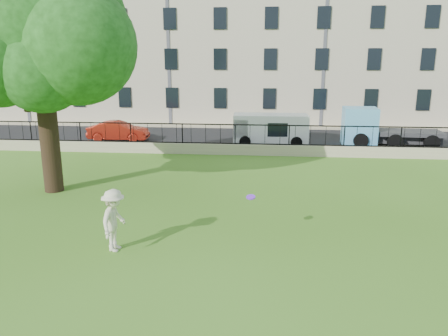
# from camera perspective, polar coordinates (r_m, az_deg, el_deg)

# --- Properties ---
(ground) EXTENTS (120.00, 120.00, 0.00)m
(ground) POSITION_cam_1_polar(r_m,az_deg,el_deg) (13.33, -2.26, -9.42)
(ground) COLOR #3C6B19
(ground) RESTS_ON ground
(retaining_wall) EXTENTS (50.00, 0.40, 0.60)m
(retaining_wall) POSITION_cam_1_polar(r_m,az_deg,el_deg) (24.67, 1.45, 2.46)
(retaining_wall) COLOR gray
(retaining_wall) RESTS_ON ground
(iron_railing) EXTENTS (50.00, 0.05, 1.13)m
(iron_railing) POSITION_cam_1_polar(r_m,az_deg,el_deg) (24.51, 1.46, 4.41)
(iron_railing) COLOR black
(iron_railing) RESTS_ON retaining_wall
(street) EXTENTS (60.00, 9.00, 0.01)m
(street) POSITION_cam_1_polar(r_m,az_deg,el_deg) (29.33, 2.10, 3.77)
(street) COLOR black
(street) RESTS_ON ground
(sidewalk) EXTENTS (60.00, 1.40, 0.12)m
(sidewalk) POSITION_cam_1_polar(r_m,az_deg,el_deg) (34.44, 2.62, 5.44)
(sidewalk) COLOR gray
(sidewalk) RESTS_ON ground
(building_row) EXTENTS (56.40, 10.40, 13.80)m
(building_row) POSITION_cam_1_polar(r_m,az_deg,el_deg) (39.72, 3.17, 16.53)
(building_row) COLOR #B0A48C
(building_row) RESTS_ON ground
(tree) EXTENTS (7.88, 6.08, 9.64)m
(tree) POSITION_cam_1_polar(r_m,az_deg,el_deg) (18.74, -23.33, 16.23)
(tree) COLOR black
(tree) RESTS_ON ground
(man) EXTENTS (0.77, 1.22, 1.80)m
(man) POSITION_cam_1_polar(r_m,az_deg,el_deg) (12.74, -14.16, -6.64)
(man) COLOR beige
(man) RESTS_ON ground
(frisbee) EXTENTS (0.35, 0.35, 0.12)m
(frisbee) POSITION_cam_1_polar(r_m,az_deg,el_deg) (12.83, 3.51, -3.80)
(frisbee) COLOR #7728E5
(red_sedan) EXTENTS (3.95, 1.50, 1.29)m
(red_sedan) POSITION_cam_1_polar(r_m,az_deg,el_deg) (29.49, -13.63, 4.70)
(red_sedan) COLOR red
(red_sedan) RESTS_ON street
(white_van) EXTENTS (4.60, 1.87, 1.92)m
(white_van) POSITION_cam_1_polar(r_m,az_deg,el_deg) (27.44, 6.09, 5.00)
(white_van) COLOR white
(white_van) RESTS_ON street
(blue_truck) EXTENTS (5.67, 2.27, 2.34)m
(blue_truck) POSITION_cam_1_polar(r_m,az_deg,el_deg) (28.82, 20.78, 5.02)
(blue_truck) COLOR #61B4E4
(blue_truck) RESTS_ON street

